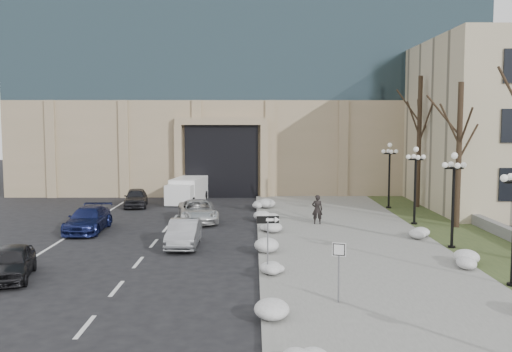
% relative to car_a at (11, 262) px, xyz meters
% --- Properties ---
extents(sidewalk, '(9.00, 40.00, 0.12)m').
position_rel_car_a_xyz_m(sidewalk, '(14.49, 6.64, -0.61)').
color(sidewalk, gray).
rests_on(sidewalk, ground).
extents(curb, '(0.30, 40.00, 0.14)m').
position_rel_car_a_xyz_m(curb, '(9.99, 6.64, -0.60)').
color(curb, gray).
rests_on(curb, ground).
extents(grass_strip, '(4.00, 40.00, 0.10)m').
position_rel_car_a_xyz_m(grass_strip, '(20.99, 6.64, -0.62)').
color(grass_strip, '#334422').
rests_on(grass_strip, ground).
extents(stone_wall, '(0.50, 30.00, 0.70)m').
position_rel_car_a_xyz_m(stone_wall, '(22.99, 8.64, -0.32)').
color(stone_wall, gray).
rests_on(stone_wall, ground).
extents(car_a, '(2.43, 4.17, 1.33)m').
position_rel_car_a_xyz_m(car_a, '(0.00, 0.00, 0.00)').
color(car_a, black).
rests_on(car_a, ground).
extents(car_b, '(1.45, 4.12, 1.36)m').
position_rel_car_a_xyz_m(car_b, '(6.13, 5.86, 0.01)').
color(car_b, '#9A9CA1').
rests_on(car_b, ground).
extents(car_c, '(1.99, 4.81, 1.39)m').
position_rel_car_a_xyz_m(car_c, '(0.21, 9.89, 0.03)').
color(car_c, '#161E50').
rests_on(car_c, ground).
extents(car_d, '(3.08, 5.21, 1.36)m').
position_rel_car_a_xyz_m(car_d, '(6.13, 13.02, 0.01)').
color(car_d, silver).
rests_on(car_d, ground).
extents(car_e, '(2.16, 4.18, 1.36)m').
position_rel_car_a_xyz_m(car_e, '(0.95, 19.48, 0.01)').
color(car_e, '#29292E').
rests_on(car_e, ground).
extents(pedestrian, '(0.68, 0.48, 1.77)m').
position_rel_car_a_xyz_m(pedestrian, '(13.44, 11.60, 0.34)').
color(pedestrian, black).
rests_on(pedestrian, sidewalk).
extents(box_truck, '(2.85, 6.10, 1.86)m').
position_rel_car_a_xyz_m(box_truck, '(4.48, 21.99, 0.24)').
color(box_truck, white).
rests_on(box_truck, ground).
extents(one_way_sign, '(0.94, 0.26, 2.50)m').
position_rel_car_a_xyz_m(one_way_sign, '(10.33, 0.16, 1.39)').
color(one_way_sign, slate).
rests_on(one_way_sign, ground).
extents(keep_sign, '(0.45, 0.19, 2.17)m').
position_rel_car_a_xyz_m(keep_sign, '(12.48, -3.37, 0.93)').
color(keep_sign, slate).
rests_on(keep_sign, ground).
extents(snow_clump_b, '(1.10, 1.60, 0.36)m').
position_rel_car_a_xyz_m(snow_clump_b, '(10.22, -4.75, -0.37)').
color(snow_clump_b, silver).
rests_on(snow_clump_b, sidewalk).
extents(snow_clump_c, '(1.10, 1.60, 0.36)m').
position_rel_car_a_xyz_m(snow_clump_c, '(10.34, 0.05, -0.37)').
color(snow_clump_c, silver).
rests_on(snow_clump_c, sidewalk).
extents(snow_clump_d, '(1.10, 1.60, 0.36)m').
position_rel_car_a_xyz_m(snow_clump_d, '(10.15, 4.38, -0.37)').
color(snow_clump_d, silver).
rests_on(snow_clump_d, sidewalk).
extents(snow_clump_e, '(1.10, 1.60, 0.36)m').
position_rel_car_a_xyz_m(snow_clump_e, '(10.56, 9.04, -0.37)').
color(snow_clump_e, silver).
rests_on(snow_clump_e, sidewalk).
extents(snow_clump_f, '(1.10, 1.60, 0.36)m').
position_rel_car_a_xyz_m(snow_clump_f, '(10.46, 13.44, -0.37)').
color(snow_clump_f, silver).
rests_on(snow_clump_f, sidewalk).
extents(snow_clump_g, '(1.10, 1.60, 0.36)m').
position_rel_car_a_xyz_m(snow_clump_g, '(10.16, 18.01, -0.37)').
color(snow_clump_g, silver).
rests_on(snow_clump_g, sidewalk).
extents(snow_clump_i, '(1.10, 1.60, 0.36)m').
position_rel_car_a_xyz_m(snow_clump_i, '(18.83, 1.54, -0.37)').
color(snow_clump_i, silver).
rests_on(snow_clump_i, sidewalk).
extents(snow_clump_j, '(1.10, 1.60, 0.36)m').
position_rel_car_a_xyz_m(snow_clump_j, '(18.56, 7.75, -0.37)').
color(snow_clump_j, silver).
rests_on(snow_clump_j, sidewalk).
extents(lamppost_b, '(1.18, 1.18, 4.76)m').
position_rel_car_a_xyz_m(lamppost_b, '(19.29, 5.14, 2.41)').
color(lamppost_b, black).
rests_on(lamppost_b, ground).
extents(lamppost_c, '(1.18, 1.18, 4.76)m').
position_rel_car_a_xyz_m(lamppost_c, '(19.29, 11.64, 2.41)').
color(lamppost_c, black).
rests_on(lamppost_c, ground).
extents(lamppost_d, '(1.18, 1.18, 4.76)m').
position_rel_car_a_xyz_m(lamppost_d, '(19.29, 18.14, 2.41)').
color(lamppost_d, black).
rests_on(lamppost_d, ground).
extents(tree_mid, '(3.20, 3.20, 8.50)m').
position_rel_car_a_xyz_m(tree_mid, '(21.49, 10.64, 4.84)').
color(tree_mid, black).
rests_on(tree_mid, ground).
extents(tree_far, '(3.20, 3.20, 9.50)m').
position_rel_car_a_xyz_m(tree_far, '(21.49, 18.64, 5.48)').
color(tree_far, black).
rests_on(tree_far, ground).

